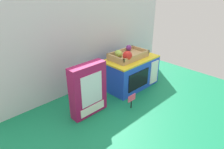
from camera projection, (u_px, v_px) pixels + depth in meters
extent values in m
plane|color=#147A4C|center=(117.00, 95.00, 1.50)|extent=(1.70, 1.70, 0.00)
cube|color=silver|center=(91.00, 42.00, 1.53)|extent=(1.61, 0.03, 0.71)
cube|color=blue|center=(130.00, 73.00, 1.60)|extent=(0.43, 0.24, 0.23)
cube|color=yellow|center=(131.00, 59.00, 1.54)|extent=(0.43, 0.24, 0.01)
cube|color=black|center=(139.00, 80.00, 1.48)|extent=(0.22, 0.01, 0.14)
cube|color=white|center=(154.00, 72.00, 1.61)|extent=(0.09, 0.01, 0.19)
cube|color=tan|center=(128.00, 56.00, 1.54)|extent=(0.30, 0.18, 0.02)
cube|color=tan|center=(137.00, 56.00, 1.48)|extent=(0.30, 0.01, 0.02)
cube|color=tan|center=(121.00, 51.00, 1.58)|extent=(0.30, 0.01, 0.02)
cube|color=tan|center=(115.00, 58.00, 1.44)|extent=(0.01, 0.18, 0.02)
cube|color=tan|center=(140.00, 49.00, 1.62)|extent=(0.01, 0.18, 0.02)
ellipsoid|color=#9EC647|center=(119.00, 53.00, 1.49)|extent=(0.07, 0.09, 0.05)
sphere|color=#72287F|center=(129.00, 48.00, 1.62)|extent=(0.05, 0.05, 0.05)
sphere|color=red|center=(127.00, 55.00, 1.42)|extent=(0.07, 0.07, 0.07)
cube|color=#99144C|center=(88.00, 90.00, 1.24)|extent=(0.24, 0.07, 0.34)
cube|color=silver|center=(92.00, 90.00, 1.20)|extent=(0.15, 0.00, 0.20)
cube|color=white|center=(93.00, 109.00, 1.26)|extent=(0.18, 0.00, 0.05)
cylinder|color=black|center=(131.00, 104.00, 1.35)|extent=(0.01, 0.01, 0.06)
cube|color=#F44C6B|center=(132.00, 98.00, 1.32)|extent=(0.07, 0.00, 0.05)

